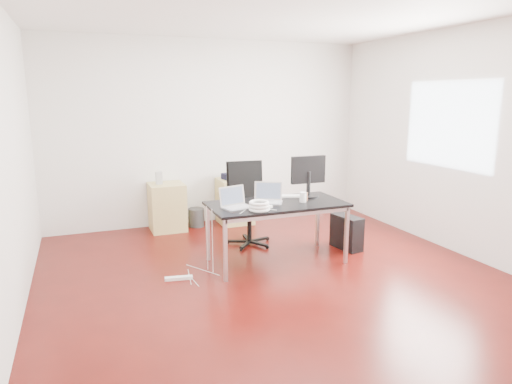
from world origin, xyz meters
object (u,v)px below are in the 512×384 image
object	(u,v)px
desk	(277,207)
filing_cabinet_right	(235,201)
office_chair	(248,199)
pc_tower	(347,232)
filing_cabinet_left	(167,207)

from	to	relation	value
desk	filing_cabinet_right	bearing A→B (deg)	87.13
office_chair	pc_tower	world-z (taller)	office_chair
office_chair	filing_cabinet_right	world-z (taller)	office_chair
desk	filing_cabinet_left	xyz separation A→B (m)	(-0.97, 1.82, -0.33)
office_chair	filing_cabinet_right	bearing A→B (deg)	86.85
filing_cabinet_right	office_chair	bearing A→B (deg)	-98.78
filing_cabinet_left	filing_cabinet_right	distance (m)	1.06
filing_cabinet_right	filing_cabinet_left	bearing A→B (deg)	180.00
office_chair	pc_tower	distance (m)	1.37
desk	pc_tower	world-z (taller)	desk
desk	filing_cabinet_right	size ratio (longest dim) A/B	2.29
filing_cabinet_right	pc_tower	world-z (taller)	filing_cabinet_right
office_chair	filing_cabinet_left	size ratio (longest dim) A/B	1.54
filing_cabinet_left	pc_tower	world-z (taller)	filing_cabinet_left
desk	filing_cabinet_right	world-z (taller)	desk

